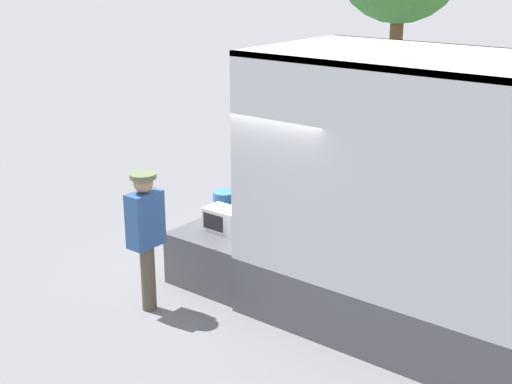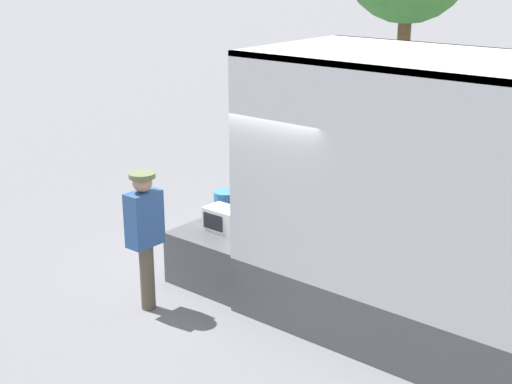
% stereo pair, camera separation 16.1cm
% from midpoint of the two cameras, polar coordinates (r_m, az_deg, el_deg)
% --- Properties ---
extents(ground_plane, '(160.00, 160.00, 0.00)m').
position_cam_midpoint_polar(ground_plane, '(9.73, 2.71, -7.18)').
color(ground_plane, slate).
extents(tailgate_deck, '(1.24, 2.04, 0.71)m').
position_cam_midpoint_polar(tailgate_deck, '(9.93, -0.13, -4.35)').
color(tailgate_deck, '#4C4C51').
rests_on(tailgate_deck, ground).
extents(microwave, '(0.52, 0.35, 0.31)m').
position_cam_midpoint_polar(microwave, '(9.46, -2.05, -2.20)').
color(microwave, white).
rests_on(microwave, tailgate_deck).
extents(portable_generator, '(0.74, 0.52, 0.55)m').
position_cam_midpoint_polar(portable_generator, '(10.00, 1.23, -0.74)').
color(portable_generator, black).
rests_on(portable_generator, tailgate_deck).
extents(orange_bucket, '(0.32, 0.32, 0.36)m').
position_cam_midpoint_polar(orange_bucket, '(10.00, -2.03, -0.94)').
color(orange_bucket, '#3370B2').
rests_on(orange_bucket, tailgate_deck).
extents(worker_person, '(0.32, 0.44, 1.77)m').
position_cam_midpoint_polar(worker_person, '(8.68, -8.37, -2.76)').
color(worker_person, brown).
rests_on(worker_person, ground).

